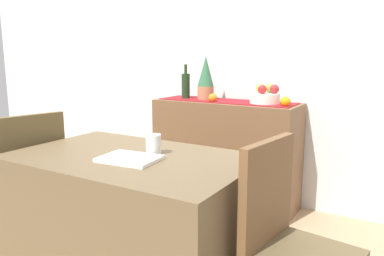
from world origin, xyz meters
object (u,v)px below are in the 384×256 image
at_px(fruit_bowl, 265,98).
at_px(coffee_cup, 153,144).
at_px(chair_near_window, 27,209).
at_px(open_book, 130,159).
at_px(sideboard_console, 225,153).
at_px(wine_bottle, 186,85).
at_px(dining_table, 133,224).
at_px(potted_plant, 206,78).

relative_size(fruit_bowl, coffee_cup, 2.21).
height_order(fruit_bowl, chair_near_window, fruit_bowl).
bearing_deg(coffee_cup, open_book, -99.93).
xyz_separation_m(sideboard_console, fruit_bowl, (0.33, 0.00, 0.48)).
bearing_deg(wine_bottle, chair_near_window, -105.47).
xyz_separation_m(fruit_bowl, coffee_cup, (-0.13, -1.26, -0.12)).
bearing_deg(dining_table, fruit_bowl, 81.19).
distance_m(open_book, coffee_cup, 0.17).
distance_m(wine_bottle, open_book, 1.54).
xyz_separation_m(dining_table, chair_near_window, (-0.88, -0.00, -0.10)).
xyz_separation_m(fruit_bowl, chair_near_window, (-1.09, -1.35, -0.65)).
height_order(potted_plant, open_book, potted_plant).
xyz_separation_m(wine_bottle, dining_table, (0.51, -1.35, -0.62)).
xyz_separation_m(potted_plant, chair_near_window, (-0.57, -1.35, -0.79)).
distance_m(wine_bottle, coffee_cup, 1.40).
height_order(wine_bottle, open_book, wine_bottle).
height_order(open_book, chair_near_window, chair_near_window).
distance_m(fruit_bowl, wine_bottle, 0.72).
height_order(wine_bottle, dining_table, wine_bottle).
height_order(wine_bottle, coffee_cup, wine_bottle).
bearing_deg(wine_bottle, open_book, -68.54).
bearing_deg(coffee_cup, fruit_bowl, 84.09).
bearing_deg(open_book, fruit_bowl, 77.82).
height_order(dining_table, chair_near_window, chair_near_window).
height_order(sideboard_console, dining_table, sideboard_console).
bearing_deg(dining_table, chair_near_window, -179.73).
bearing_deg(chair_near_window, wine_bottle, 74.53).
relative_size(dining_table, coffee_cup, 11.83).
bearing_deg(chair_near_window, potted_plant, 67.14).
bearing_deg(fruit_bowl, open_book, -96.36).
relative_size(wine_bottle, coffee_cup, 2.81).
height_order(dining_table, open_book, open_book).
xyz_separation_m(potted_plant, open_book, (0.36, -1.42, -0.30)).
height_order(potted_plant, dining_table, potted_plant).
xyz_separation_m(fruit_bowl, potted_plant, (-0.52, 0.00, 0.14)).
distance_m(wine_bottle, chair_near_window, 1.58).
relative_size(open_book, coffee_cup, 2.69).
distance_m(dining_table, open_book, 0.39).
distance_m(fruit_bowl, chair_near_window, 1.85).
bearing_deg(chair_near_window, sideboard_console, 60.58).
height_order(dining_table, coffee_cup, coffee_cup).
xyz_separation_m(sideboard_console, coffee_cup, (0.20, -1.26, 0.36)).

